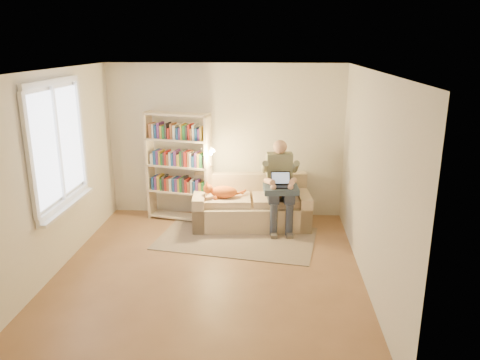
# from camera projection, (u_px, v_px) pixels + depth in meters

# --- Properties ---
(floor) EXTENTS (4.50, 4.50, 0.00)m
(floor) POSITION_uv_depth(u_px,v_px,m) (209.00, 272.00, 6.18)
(floor) COLOR brown
(floor) RESTS_ON ground
(ceiling) EXTENTS (4.00, 4.50, 0.02)m
(ceiling) POSITION_uv_depth(u_px,v_px,m) (205.00, 71.00, 5.45)
(ceiling) COLOR white
(ceiling) RESTS_ON wall_back
(wall_left) EXTENTS (0.02, 4.50, 2.60)m
(wall_left) POSITION_uv_depth(u_px,v_px,m) (51.00, 175.00, 5.95)
(wall_left) COLOR silver
(wall_left) RESTS_ON floor
(wall_right) EXTENTS (0.02, 4.50, 2.60)m
(wall_right) POSITION_uv_depth(u_px,v_px,m) (370.00, 181.00, 5.68)
(wall_right) COLOR silver
(wall_right) RESTS_ON floor
(wall_back) EXTENTS (4.00, 0.02, 2.60)m
(wall_back) POSITION_uv_depth(u_px,v_px,m) (225.00, 141.00, 7.97)
(wall_back) COLOR silver
(wall_back) RESTS_ON floor
(wall_front) EXTENTS (4.00, 0.02, 2.60)m
(wall_front) POSITION_uv_depth(u_px,v_px,m) (167.00, 257.00, 3.66)
(wall_front) COLOR silver
(wall_front) RESTS_ON floor
(window) EXTENTS (0.12, 1.52, 1.69)m
(window) POSITION_uv_depth(u_px,v_px,m) (62.00, 165.00, 6.12)
(window) COLOR white
(window) RESTS_ON wall_left
(sofa) EXTENTS (1.96, 1.02, 0.80)m
(sofa) POSITION_uv_depth(u_px,v_px,m) (251.00, 208.00, 7.73)
(sofa) COLOR #CDB491
(sofa) RESTS_ON floor
(person) EXTENTS (0.46, 0.69, 1.44)m
(person) POSITION_uv_depth(u_px,v_px,m) (280.00, 181.00, 7.46)
(person) COLOR gray
(person) RESTS_ON sofa
(cat) EXTENTS (0.66, 0.27, 0.24)m
(cat) POSITION_uv_depth(u_px,v_px,m) (223.00, 191.00, 7.52)
(cat) COLOR orange
(cat) RESTS_ON sofa
(blanket) EXTENTS (0.58, 0.49, 0.09)m
(blanket) POSITION_uv_depth(u_px,v_px,m) (281.00, 189.00, 7.34)
(blanket) COLOR #2B3A4C
(blanket) RESTS_ON person
(laptop) EXTENTS (0.33, 0.31, 0.25)m
(laptop) POSITION_uv_depth(u_px,v_px,m) (281.00, 183.00, 7.32)
(laptop) COLOR black
(laptop) RESTS_ON blanket
(bookshelf) EXTENTS (1.20, 0.58, 1.84)m
(bookshelf) POSITION_uv_depth(u_px,v_px,m) (179.00, 162.00, 7.76)
(bookshelf) COLOR beige
(bookshelf) RESTS_ON floor
(rug) EXTENTS (2.56, 1.76, 0.01)m
(rug) POSITION_uv_depth(u_px,v_px,m) (237.00, 238.00, 7.23)
(rug) COLOR gray
(rug) RESTS_ON floor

